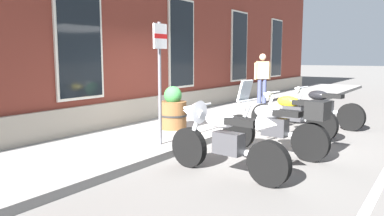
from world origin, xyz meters
TOP-DOWN VIEW (x-y plane):
  - ground_plane at (0.00, 0.00)m, footprint 140.00×140.00m
  - sidewalk at (0.00, 1.27)m, footprint 31.56×2.53m
  - motorcycle_white_sport at (-2.37, -1.17)m, footprint 0.62×2.05m
  - motorcycle_silver_touring at (-0.86, -1.46)m, footprint 0.64×2.05m
  - motorcycle_yellow_naked at (0.88, -1.10)m, footprint 0.65×2.05m
  - motorcycle_black_naked at (2.41, -1.32)m, footprint 0.68×2.12m
  - pedestrian_tan_coat at (5.08, 1.40)m, footprint 0.45×0.43m
  - parking_sign at (-1.76, 0.44)m, footprint 0.36×0.07m
  - barrel_planter at (-0.39, 1.18)m, footprint 0.63×0.63m

SIDE VIEW (x-z plane):
  - ground_plane at x=0.00m, z-range 0.00..0.00m
  - sidewalk at x=0.00m, z-range 0.00..0.13m
  - motorcycle_yellow_naked at x=0.88m, z-range 0.01..0.95m
  - motorcycle_black_naked at x=2.41m, z-range 0.00..0.97m
  - barrel_planter at x=-0.39m, z-range 0.05..1.01m
  - motorcycle_silver_touring at x=-0.86m, z-range -0.11..1.20m
  - motorcycle_white_sport at x=-2.37m, z-range 0.04..1.12m
  - pedestrian_tan_coat at x=5.08m, z-range 0.24..1.94m
  - parking_sign at x=-1.76m, z-range 0.46..2.68m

